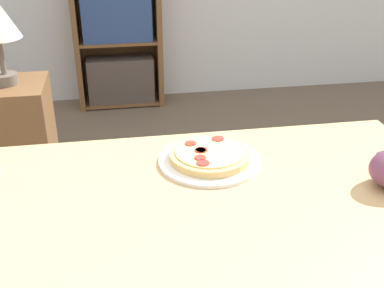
{
  "coord_description": "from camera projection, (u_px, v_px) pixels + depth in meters",
  "views": [
    {
      "loc": [
        0.01,
        -0.95,
        1.36
      ],
      "look_at": [
        0.19,
        0.14,
        0.8
      ],
      "focal_mm": 45.0,
      "sensor_mm": 36.0,
      "label": 1
    }
  ],
  "objects": [
    {
      "name": "pizza_on_plate",
      "position": [
        209.0,
        157.0,
        1.27
      ],
      "size": [
        0.27,
        0.27,
        0.04
      ],
      "color": "white",
      "rests_on": "dining_table"
    },
    {
      "name": "dining_table",
      "position": [
        189.0,
        250.0,
        1.1
      ],
      "size": [
        1.34,
        0.82,
        0.74
      ],
      "color": "tan",
      "rests_on": "ground_plane"
    },
    {
      "name": "bookshelf",
      "position": [
        116.0,
        14.0,
        3.32
      ],
      "size": [
        0.61,
        0.26,
        1.4
      ],
      "color": "brown",
      "rests_on": "ground_plane"
    },
    {
      "name": "side_table",
      "position": [
        18.0,
        144.0,
        2.33
      ],
      "size": [
        0.34,
        0.34,
        0.61
      ],
      "color": "brown",
      "rests_on": "ground_plane"
    }
  ]
}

